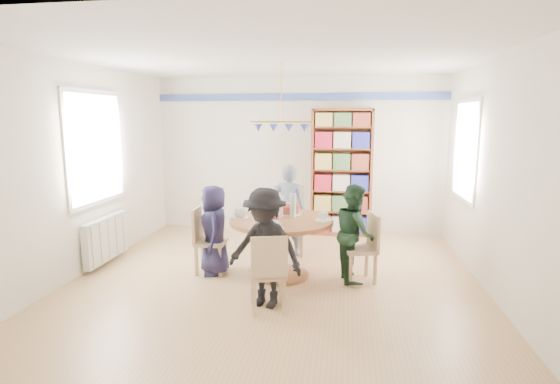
% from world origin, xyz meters
% --- Properties ---
extents(ground, '(5.00, 5.00, 0.00)m').
position_xyz_m(ground, '(0.00, 0.00, 0.00)').
color(ground, tan).
extents(room_shell, '(5.00, 5.00, 5.00)m').
position_xyz_m(room_shell, '(-0.26, 0.87, 1.65)').
color(room_shell, white).
rests_on(room_shell, ground).
extents(radiator, '(0.12, 1.00, 0.60)m').
position_xyz_m(radiator, '(-2.42, 0.30, 0.35)').
color(radiator, silver).
rests_on(radiator, ground).
extents(dining_table, '(1.30, 1.30, 0.75)m').
position_xyz_m(dining_table, '(0.05, 0.16, 0.56)').
color(dining_table, brown).
rests_on(dining_table, ground).
extents(chair_left, '(0.40, 0.40, 0.86)m').
position_xyz_m(chair_left, '(-0.95, 0.17, 0.47)').
color(chair_left, tan).
rests_on(chair_left, ground).
extents(chair_right, '(0.47, 0.47, 0.85)m').
position_xyz_m(chair_right, '(1.09, 0.16, 0.47)').
color(chair_right, tan).
rests_on(chair_right, ground).
extents(chair_far, '(0.50, 0.50, 1.00)m').
position_xyz_m(chair_far, '(0.02, 1.18, 0.55)').
color(chair_far, tan).
rests_on(chair_far, ground).
extents(chair_near, '(0.46, 0.46, 0.84)m').
position_xyz_m(chair_near, '(0.08, -0.90, 0.46)').
color(chair_near, tan).
rests_on(chair_near, ground).
extents(person_left, '(0.54, 0.66, 1.16)m').
position_xyz_m(person_left, '(-0.82, 0.14, 0.58)').
color(person_left, '#191835').
rests_on(person_left, ground).
extents(person_right, '(0.56, 0.66, 1.20)m').
position_xyz_m(person_right, '(0.96, 0.18, 0.60)').
color(person_right, '#193220').
rests_on(person_right, ground).
extents(person_far, '(0.53, 0.38, 1.34)m').
position_xyz_m(person_far, '(0.03, 1.07, 0.67)').
color(person_far, gray).
rests_on(person_far, ground).
extents(person_near, '(0.93, 0.68, 1.28)m').
position_xyz_m(person_near, '(0.01, -0.74, 0.64)').
color(person_near, black).
rests_on(person_near, ground).
extents(bookshelf, '(1.02, 0.31, 2.15)m').
position_xyz_m(bookshelf, '(0.76, 2.34, 1.06)').
color(bookshelf, brown).
rests_on(bookshelf, ground).
extents(tableware, '(1.27, 1.27, 0.33)m').
position_xyz_m(tableware, '(0.03, 0.19, 0.82)').
color(tableware, white).
rests_on(tableware, dining_table).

